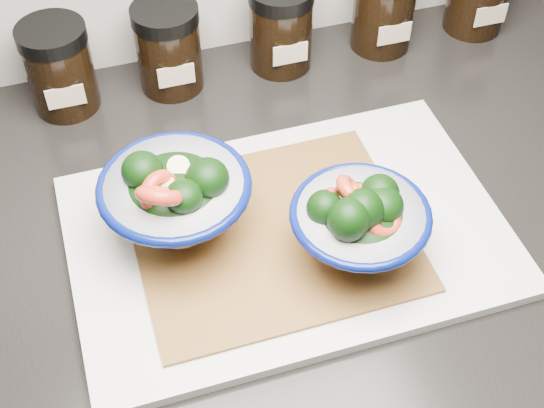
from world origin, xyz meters
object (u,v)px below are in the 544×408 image
object	(u,v)px
spice_jar_a	(59,68)
spice_jar_b	(168,48)
bowl_left	(176,199)
spice_jar_d	(384,8)
spice_jar_c	(281,27)
bowl_right	(359,224)
cutting_board	(288,234)

from	to	relation	value
spice_jar_a	spice_jar_b	xyz separation A→B (m)	(0.13, 0.00, 0.00)
bowl_left	spice_jar_d	size ratio (longest dim) A/B	1.36
spice_jar_c	bowl_right	bearing A→B (deg)	-94.93
bowl_right	spice_jar_a	world-z (taller)	bowl_right
spice_jar_d	spice_jar_c	bearing A→B (deg)	180.00
bowl_left	spice_jar_c	size ratio (longest dim) A/B	1.36
cutting_board	spice_jar_b	xyz separation A→B (m)	(-0.06, 0.29, 0.05)
bowl_left	spice_jar_d	distance (m)	0.42
spice_jar_a	spice_jar_d	xyz separation A→B (m)	(0.42, 0.00, 0.00)
cutting_board	bowl_left	world-z (taller)	bowl_left
spice_jar_b	bowl_left	bearing A→B (deg)	-100.30
cutting_board	spice_jar_c	distance (m)	0.30
bowl_right	spice_jar_b	xyz separation A→B (m)	(-0.12, 0.34, -0.00)
cutting_board	spice_jar_b	world-z (taller)	spice_jar_b
bowl_left	spice_jar_a	bearing A→B (deg)	108.67
cutting_board	spice_jar_b	distance (m)	0.30
cutting_board	spice_jar_d	world-z (taller)	spice_jar_d
bowl_left	spice_jar_b	bearing A→B (deg)	79.70
cutting_board	bowl_left	xyz separation A→B (m)	(-0.11, 0.03, 0.06)
spice_jar_c	bowl_left	bearing A→B (deg)	-126.91
spice_jar_b	spice_jar_d	bearing A→B (deg)	0.00
spice_jar_a	spice_jar_b	size ratio (longest dim) A/B	1.00
bowl_right	bowl_left	bearing A→B (deg)	152.90
bowl_right	spice_jar_d	distance (m)	0.38
cutting_board	spice_jar_d	xyz separation A→B (m)	(0.23, 0.29, 0.05)
bowl_left	spice_jar_b	size ratio (longest dim) A/B	1.36
spice_jar_c	spice_jar_d	distance (m)	0.14
spice_jar_d	bowl_left	bearing A→B (deg)	-142.51
bowl_left	bowl_right	distance (m)	0.18
spice_jar_c	cutting_board	bearing A→B (deg)	-106.41
bowl_right	spice_jar_c	world-z (taller)	bowl_right
spice_jar_a	cutting_board	bearing A→B (deg)	-56.03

